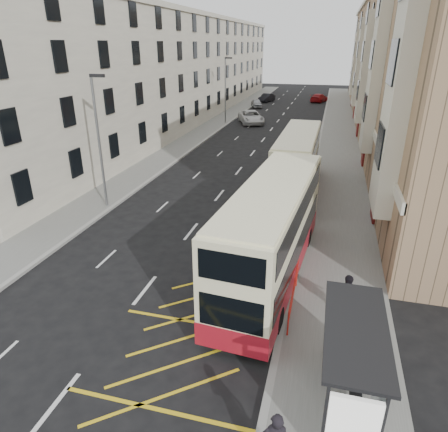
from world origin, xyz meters
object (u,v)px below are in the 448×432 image
(pedestrian_far, at_px, (339,342))
(white_van, at_px, (251,117))
(car_red, at_px, (319,98))
(double_decker_front, at_px, (272,232))
(car_dark, at_px, (267,98))
(double_decker_rear, at_px, (297,162))
(car_silver, at_px, (257,103))
(street_lamp_near, at_px, (99,136))
(bus_shelter, at_px, (360,360))
(pedestrian_mid, at_px, (348,295))
(street_lamp_far, at_px, (226,87))

(pedestrian_far, distance_m, white_van, 43.17)
(car_red, bearing_deg, double_decker_front, 106.71)
(car_dark, distance_m, car_red, 9.36)
(double_decker_rear, height_order, car_silver, double_decker_rear)
(pedestrian_far, bearing_deg, double_decker_front, -21.39)
(street_lamp_near, xyz_separation_m, car_dark, (1.73, 52.54, -3.92))
(double_decker_front, bearing_deg, car_red, 95.11)
(car_dark, bearing_deg, bus_shelter, -63.00)
(double_decker_rear, bearing_deg, pedestrian_far, -79.31)
(white_van, height_order, car_red, white_van)
(street_lamp_near, xyz_separation_m, pedestrian_mid, (14.63, -7.64, -3.66))
(street_lamp_near, bearing_deg, car_dark, 88.12)
(street_lamp_far, relative_size, pedestrian_far, 4.46)
(street_lamp_far, distance_m, car_silver, 15.98)
(street_lamp_far, distance_m, car_dark, 22.95)
(pedestrian_mid, height_order, car_red, pedestrian_mid)
(bus_shelter, height_order, street_lamp_near, street_lamp_near)
(double_decker_front, xyz_separation_m, car_silver, (-10.13, 51.01, -1.60))
(pedestrian_mid, height_order, car_silver, pedestrian_mid)
(double_decker_front, relative_size, pedestrian_far, 6.27)
(bus_shelter, xyz_separation_m, double_decker_rear, (-3.34, 18.57, -0.00))
(double_decker_rear, relative_size, pedestrian_far, 5.88)
(double_decker_front, relative_size, double_decker_rear, 1.07)
(double_decker_front, distance_m, car_silver, 52.03)
(street_lamp_far, distance_m, white_van, 5.09)
(bus_shelter, bearing_deg, street_lamp_far, 109.12)
(pedestrian_mid, relative_size, car_silver, 0.43)
(bus_shelter, relative_size, white_van, 0.72)
(bus_shelter, bearing_deg, pedestrian_mid, 90.76)
(street_lamp_near, distance_m, car_red, 55.94)
(car_silver, distance_m, car_dark, 7.13)
(street_lamp_far, xyz_separation_m, pedestrian_mid, (14.63, -37.64, -3.66))
(street_lamp_far, xyz_separation_m, car_dark, (1.73, 22.54, -3.92))
(bus_shelter, xyz_separation_m, pedestrian_far, (-0.40, 1.88, -1.09))
(pedestrian_mid, height_order, white_van, pedestrian_mid)
(street_lamp_far, relative_size, car_red, 1.61)
(bus_shelter, distance_m, pedestrian_mid, 4.89)
(pedestrian_far, relative_size, car_silver, 0.47)
(street_lamp_near, bearing_deg, car_red, 78.81)
(pedestrian_mid, distance_m, car_dark, 61.56)
(bus_shelter, height_order, car_silver, bus_shelter)
(bus_shelter, height_order, car_red, bus_shelter)
(street_lamp_near, xyz_separation_m, white_van, (3.15, 31.19, -3.82))
(street_lamp_near, bearing_deg, double_decker_front, -26.19)
(white_van, relative_size, car_silver, 1.54)
(street_lamp_far, bearing_deg, car_dark, 85.62)
(car_silver, bearing_deg, street_lamp_far, -113.19)
(double_decker_rear, relative_size, car_silver, 2.76)
(car_silver, relative_size, car_dark, 0.88)
(pedestrian_mid, xyz_separation_m, white_van, (-11.48, 38.84, -0.16))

